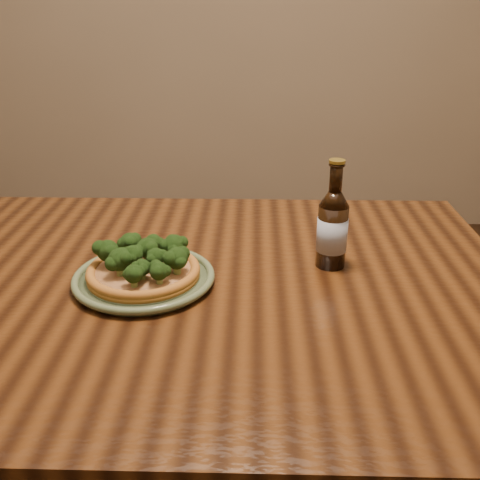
{
  "coord_description": "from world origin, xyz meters",
  "views": [
    {
      "loc": [
        0.31,
        -0.81,
        1.24
      ],
      "look_at": [
        0.28,
        0.13,
        0.82
      ],
      "focal_mm": 42.0,
      "sensor_mm": 36.0,
      "label": 1
    }
  ],
  "objects_px": {
    "plate": "(144,278)",
    "beer_bottle": "(332,228)",
    "pizza": "(144,267)",
    "table": "(93,322)"
  },
  "relations": [
    {
      "from": "plate",
      "to": "beer_bottle",
      "type": "height_order",
      "value": "beer_bottle"
    },
    {
      "from": "pizza",
      "to": "table",
      "type": "bearing_deg",
      "value": 175.35
    },
    {
      "from": "table",
      "to": "pizza",
      "type": "xyz_separation_m",
      "value": [
        0.11,
        -0.01,
        0.13
      ]
    },
    {
      "from": "table",
      "to": "beer_bottle",
      "type": "distance_m",
      "value": 0.49
    },
    {
      "from": "beer_bottle",
      "to": "plate",
      "type": "bearing_deg",
      "value": -148.85
    },
    {
      "from": "plate",
      "to": "pizza",
      "type": "distance_m",
      "value": 0.02
    },
    {
      "from": "table",
      "to": "beer_bottle",
      "type": "height_order",
      "value": "beer_bottle"
    },
    {
      "from": "plate",
      "to": "beer_bottle",
      "type": "distance_m",
      "value": 0.37
    },
    {
      "from": "table",
      "to": "plate",
      "type": "xyz_separation_m",
      "value": [
        0.11,
        -0.01,
        0.1
      ]
    },
    {
      "from": "plate",
      "to": "pizza",
      "type": "height_order",
      "value": "pizza"
    }
  ]
}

